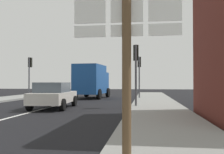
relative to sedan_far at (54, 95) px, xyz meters
The scene contains 9 objects.
ground_plane 0.99m from the sedan_far, 131.93° to the left, with size 80.00×80.00×0.00m, color black.
sidewalk_right 6.06m from the sedan_far, 14.65° to the right, with size 2.99×44.00×0.14m, color gray.
lane_centre_stripe 3.63m from the sedan_far, 96.93° to the right, with size 0.16×12.00×0.01m, color silver.
sedan_far is the anchor object (origin of this frame).
delivery_truck 9.22m from the sedan_far, 88.59° to the left, with size 2.79×5.15×3.05m.
route_sign_post 11.20m from the sedan_far, 63.83° to the right, with size 1.66×0.14×3.20m.
traffic_light_near_right 5.10m from the sedan_far, 10.86° to the left, with size 0.30×0.49×3.64m.
traffic_light_far_left 10.30m from the sedan_far, 122.96° to the left, with size 0.30×0.49×3.78m.
traffic_light_far_right 9.98m from the sedan_far, 61.70° to the left, with size 0.30×0.49×3.73m.
Camera 1 is at (5.62, -4.32, 1.48)m, focal length 40.68 mm.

